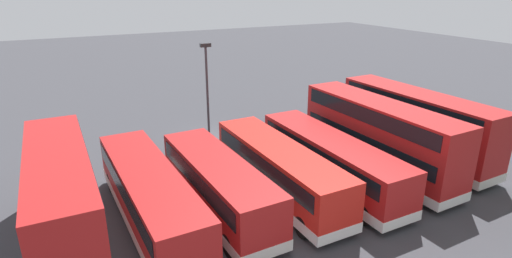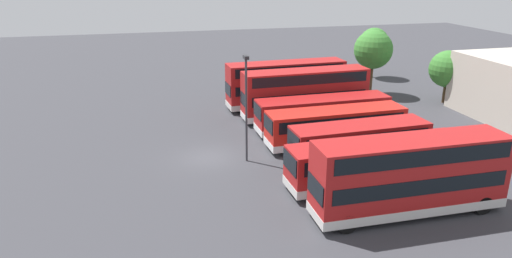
% 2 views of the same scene
% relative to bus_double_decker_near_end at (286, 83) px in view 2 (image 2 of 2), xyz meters
% --- Properties ---
extents(ground_plane, '(140.00, 140.00, 0.00)m').
position_rel_bus_double_decker_near_end_xyz_m(ground_plane, '(11.03, -9.52, -2.45)').
color(ground_plane, '#38383D').
extents(bus_double_decker_near_end, '(2.98, 11.88, 4.55)m').
position_rel_bus_double_decker_near_end_xyz_m(bus_double_decker_near_end, '(0.00, 0.00, 0.00)').
color(bus_double_decker_near_end, '#A51919').
rests_on(bus_double_decker_near_end, ground).
extents(bus_double_decker_second, '(2.95, 11.77, 4.55)m').
position_rel_bus_double_decker_near_end_xyz_m(bus_double_decker_second, '(3.88, 0.61, -0.00)').
color(bus_double_decker_second, '#A51919').
rests_on(bus_double_decker_second, ground).
extents(bus_single_deck_third, '(2.75, 11.54, 2.95)m').
position_rel_bus_double_decker_near_end_xyz_m(bus_single_deck_third, '(7.65, 0.84, -0.83)').
color(bus_single_deck_third, '#A51919').
rests_on(bus_single_deck_third, ground).
extents(bus_single_deck_fourth, '(2.78, 11.10, 2.95)m').
position_rel_bus_double_decker_near_end_xyz_m(bus_single_deck_fourth, '(11.01, 0.58, -0.83)').
color(bus_single_deck_fourth, red).
rests_on(bus_single_deck_fourth, ground).
extents(bus_single_deck_fifth, '(2.93, 10.17, 2.95)m').
position_rel_bus_double_decker_near_end_xyz_m(bus_single_deck_fifth, '(14.73, 0.78, -0.83)').
color(bus_single_deck_fifth, '#A51919').
rests_on(bus_single_deck_fifth, ground).
extents(bus_single_deck_sixth, '(2.94, 11.87, 2.95)m').
position_rel_bus_double_decker_near_end_xyz_m(bus_single_deck_sixth, '(18.17, 0.27, -0.83)').
color(bus_single_deck_sixth, '#A51919').
rests_on(bus_single_deck_sixth, ground).
extents(bus_double_decker_seventh, '(2.66, 11.31, 4.55)m').
position_rel_bus_double_decker_near_end_xyz_m(bus_double_decker_seventh, '(21.98, 0.26, -0.00)').
color(bus_double_decker_seventh, '#A51919').
rests_on(bus_double_decker_seventh, ground).
extents(lamp_post_tall, '(0.70, 0.30, 7.73)m').
position_rel_bus_double_decker_near_end_xyz_m(lamp_post_tall, '(12.33, -6.90, 2.09)').
color(lamp_post_tall, '#38383D').
rests_on(lamp_post_tall, ground).
extents(tree_leftmost, '(4.13, 4.13, 6.98)m').
position_rel_bus_double_decker_near_end_xyz_m(tree_leftmost, '(-2.43, 10.55, 2.44)').
color(tree_leftmost, '#4C3823').
rests_on(tree_leftmost, ground).
extents(tree_midleft, '(3.62, 3.62, 6.20)m').
position_rel_bus_double_decker_near_end_xyz_m(tree_midleft, '(-9.84, 14.58, 1.92)').
color(tree_midleft, '#4C3823').
rests_on(tree_midleft, ground).
extents(tree_midright, '(3.73, 3.73, 5.40)m').
position_rel_bus_double_decker_near_end_xyz_m(tree_midright, '(2.53, 16.39, 1.07)').
color(tree_midright, '#4C3823').
rests_on(tree_midright, ground).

